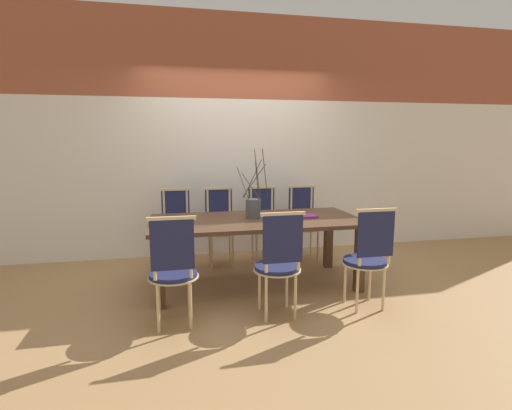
% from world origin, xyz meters
% --- Properties ---
extents(ground_plane, '(16.00, 16.00, 0.00)m').
position_xyz_m(ground_plane, '(0.00, 0.00, 0.00)').
color(ground_plane, '#A87F51').
extents(wall_rear, '(12.00, 0.06, 3.20)m').
position_xyz_m(wall_rear, '(0.00, 1.36, 1.60)').
color(wall_rear, silver).
rests_on(wall_rear, ground_plane).
extents(dining_table, '(2.21, 1.05, 0.73)m').
position_xyz_m(dining_table, '(0.00, 0.00, 0.64)').
color(dining_table, '#4C3321').
rests_on(dining_table, ground_plane).
extents(chair_near_leftend, '(0.43, 0.43, 0.97)m').
position_xyz_m(chair_near_leftend, '(-0.88, -0.83, 0.51)').
color(chair_near_leftend, '#1E234C').
rests_on(chair_near_leftend, ground_plane).
extents(chair_near_left, '(0.43, 0.43, 0.97)m').
position_xyz_m(chair_near_left, '(0.03, -0.83, 0.51)').
color(chair_near_left, '#1E234C').
rests_on(chair_near_left, ground_plane).
extents(chair_near_center, '(0.43, 0.43, 0.97)m').
position_xyz_m(chair_near_center, '(0.87, -0.83, 0.51)').
color(chair_near_center, '#1E234C').
rests_on(chair_near_center, ground_plane).
extents(chair_far_leftend, '(0.43, 0.43, 0.97)m').
position_xyz_m(chair_far_leftend, '(-0.83, 0.83, 0.51)').
color(chair_far_leftend, '#1E234C').
rests_on(chair_far_leftend, ground_plane).
extents(chair_far_left, '(0.43, 0.43, 0.97)m').
position_xyz_m(chair_far_left, '(-0.29, 0.83, 0.51)').
color(chair_far_left, '#1E234C').
rests_on(chair_far_left, ground_plane).
extents(chair_far_center, '(0.43, 0.43, 0.97)m').
position_xyz_m(chair_far_center, '(0.28, 0.83, 0.51)').
color(chair_far_center, '#1E234C').
rests_on(chair_far_center, ground_plane).
extents(chair_far_right, '(0.43, 0.43, 0.97)m').
position_xyz_m(chair_far_right, '(0.82, 0.83, 0.51)').
color(chair_far_right, '#1E234C').
rests_on(chair_far_right, ground_plane).
extents(vase_centerpiece, '(0.34, 0.34, 0.74)m').
position_xyz_m(vase_centerpiece, '(-0.01, 0.09, 0.84)').
color(vase_centerpiece, '#4C5156').
rests_on(vase_centerpiece, dining_table).
extents(book_stack, '(0.20, 0.20, 0.02)m').
position_xyz_m(book_stack, '(0.57, 0.00, 0.74)').
color(book_stack, '#842D8C').
rests_on(book_stack, dining_table).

